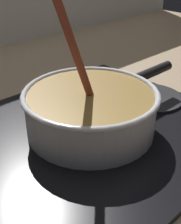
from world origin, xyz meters
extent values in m
cube|color=#9E8466|center=(0.00, 0.00, -0.02)|extent=(2.40, 1.60, 0.04)
cube|color=black|center=(0.02, 0.13, 0.01)|extent=(0.56, 0.48, 0.01)
torus|color=#592D0C|center=(0.02, 0.13, 0.02)|extent=(0.19, 0.19, 0.01)
cylinder|color=#262628|center=(0.22, 0.13, 0.01)|extent=(0.15, 0.15, 0.01)
cylinder|color=silver|center=(0.02, 0.13, 0.05)|extent=(0.25, 0.25, 0.08)
cylinder|color=olive|center=(0.02, 0.13, 0.06)|extent=(0.24, 0.24, 0.07)
torus|color=silver|center=(0.02, 0.13, 0.09)|extent=(0.26, 0.26, 0.01)
cylinder|color=black|center=(0.21, 0.13, 0.08)|extent=(0.13, 0.02, 0.02)
cylinder|color=beige|center=(0.01, 0.07, 0.08)|extent=(0.03, 0.03, 0.01)
cylinder|color=#E5CC7A|center=(0.07, 0.17, 0.08)|extent=(0.03, 0.03, 0.01)
cylinder|color=beige|center=(0.03, 0.12, 0.08)|extent=(0.03, 0.03, 0.01)
cylinder|color=beige|center=(0.06, 0.13, 0.08)|extent=(0.03, 0.03, 0.01)
cylinder|color=beige|center=(0.07, 0.09, 0.08)|extent=(0.03, 0.03, 0.01)
cylinder|color=beige|center=(0.02, 0.16, 0.08)|extent=(0.03, 0.03, 0.01)
cylinder|color=maroon|center=(-0.02, 0.13, 0.19)|extent=(0.09, 0.03, 0.23)
cube|color=brown|center=(0.02, 0.12, 0.08)|extent=(0.05, 0.04, 0.01)
camera|label=1|loc=(-0.33, -0.24, 0.34)|focal=48.08mm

